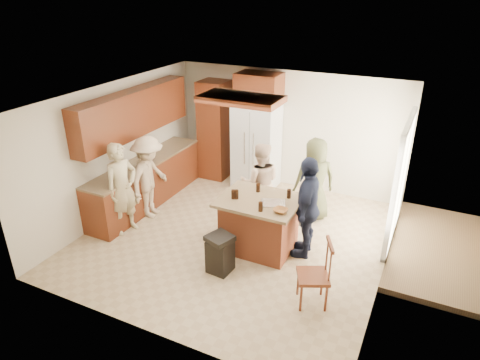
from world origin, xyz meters
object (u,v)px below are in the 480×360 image
at_px(person_front_left, 122,189).
at_px(person_counter, 149,177).
at_px(person_behind_right, 314,180).
at_px(person_side_right, 307,207).
at_px(kitchen_island, 259,224).
at_px(trash_bin, 220,253).
at_px(person_behind_left, 260,183).
at_px(spindle_chair, 314,276).
at_px(refrigerator, 256,147).

height_order(person_front_left, person_counter, person_front_left).
distance_m(person_front_left, person_counter, 0.67).
bearing_deg(person_behind_right, person_side_right, 66.58).
xyz_separation_m(kitchen_island, trash_bin, (-0.29, -0.83, -0.16)).
xyz_separation_m(person_front_left, person_counter, (0.07, 0.67, -0.04)).
bearing_deg(person_counter, trash_bin, -121.46).
height_order(person_front_left, kitchen_island, person_front_left).
distance_m(person_side_right, person_counter, 3.05).
bearing_deg(person_behind_left, person_side_right, 124.10).
bearing_deg(spindle_chair, kitchen_island, 142.90).
height_order(person_side_right, kitchen_island, person_side_right).
xyz_separation_m(person_behind_left, kitchen_island, (0.37, -0.90, -0.29)).
distance_m(person_behind_right, kitchen_island, 1.51).
distance_m(refrigerator, kitchen_island, 2.52).
bearing_deg(person_front_left, trash_bin, -84.34).
relative_size(person_counter, refrigerator, 0.89).
relative_size(person_behind_right, refrigerator, 0.88).
xyz_separation_m(person_behind_right, refrigerator, (-1.55, 0.86, 0.10)).
relative_size(kitchen_island, spindle_chair, 1.29).
relative_size(person_behind_left, person_behind_right, 0.96).
height_order(person_behind_right, person_side_right, person_side_right).
relative_size(person_front_left, kitchen_island, 1.31).
height_order(person_front_left, spindle_chair, person_front_left).
distance_m(person_front_left, person_side_right, 3.20).
height_order(person_front_left, person_side_right, person_side_right).
relative_size(refrigerator, spindle_chair, 1.81).
bearing_deg(person_counter, kitchen_island, -99.20).
xyz_separation_m(person_behind_left, refrigerator, (-0.67, 1.35, 0.14)).
bearing_deg(spindle_chair, person_front_left, 173.43).
distance_m(person_counter, trash_bin, 2.29).
bearing_deg(refrigerator, kitchen_island, -65.11).
relative_size(person_front_left, person_behind_left, 1.10).
bearing_deg(person_counter, person_behind_right, -71.67).
distance_m(person_front_left, refrigerator, 3.07).
distance_m(refrigerator, trash_bin, 3.22).
xyz_separation_m(refrigerator, spindle_chair, (2.27, -3.17, -0.45)).
bearing_deg(spindle_chair, trash_bin, 176.50).
distance_m(person_side_right, kitchen_island, 0.85).
bearing_deg(trash_bin, person_side_right, 45.10).
bearing_deg(person_behind_right, person_behind_left, -5.48).
relative_size(person_side_right, kitchen_island, 1.34).
bearing_deg(person_front_left, person_behind_left, -40.45).
bearing_deg(spindle_chair, person_counter, 162.99).
height_order(person_front_left, refrigerator, refrigerator).
xyz_separation_m(person_behind_right, person_counter, (-2.81, -1.23, 0.00)).
bearing_deg(kitchen_island, person_front_left, -167.91).
bearing_deg(person_counter, refrigerator, -36.48).
relative_size(person_side_right, spindle_chair, 1.72).
height_order(person_behind_right, person_counter, person_counter).
height_order(person_behind_right, kitchen_island, person_behind_right).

